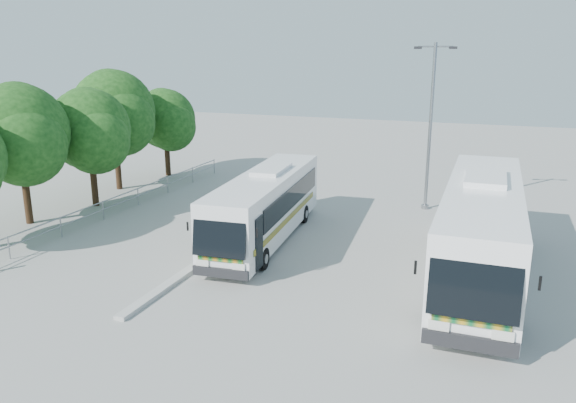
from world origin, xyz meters
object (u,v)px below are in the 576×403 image
at_px(coach_main, 266,205).
at_px(coach_adjacent, 481,229).
at_px(tree_far_b, 20,133).
at_px(tree_far_e, 166,119).
at_px(tree_far_d, 115,112).
at_px(lamppost, 431,120).
at_px(tree_far_c, 90,130).

height_order(coach_main, coach_adjacent, coach_adjacent).
distance_m(tree_far_b, tree_far_e, 12.13).
height_order(tree_far_d, coach_main, tree_far_d).
bearing_deg(tree_far_b, tree_far_d, 92.23).
relative_size(tree_far_e, lamppost, 0.67).
bearing_deg(coach_adjacent, tree_far_c, 170.25).
bearing_deg(lamppost, tree_far_b, -166.82).
bearing_deg(lamppost, coach_adjacent, -86.11).
relative_size(tree_far_b, lamppost, 0.79).
xyz_separation_m(tree_far_b, tree_far_e, (0.39, 12.10, -0.68)).
height_order(coach_adjacent, lamppost, lamppost).
distance_m(coach_main, lamppost, 10.49).
xyz_separation_m(tree_far_c, coach_main, (11.12, -2.03, -2.60)).
bearing_deg(lamppost, coach_main, -142.93).
xyz_separation_m(coach_main, lamppost, (6.13, 7.89, 3.20)).
bearing_deg(lamppost, tree_far_d, 171.59).
distance_m(tree_far_b, tree_far_c, 4.01).
bearing_deg(tree_far_d, tree_far_c, -72.17).
bearing_deg(tree_far_b, coach_adjacent, 1.70).
xyz_separation_m(tree_far_c, tree_far_e, (-0.51, 8.20, -0.37)).
height_order(tree_far_d, coach_adjacent, tree_far_d).
bearing_deg(tree_far_e, coach_adjacent, -28.76).
bearing_deg(coach_main, tree_far_b, -175.93).
bearing_deg(coach_adjacent, coach_main, 171.75).
bearing_deg(coach_main, coach_adjacent, -12.39).
relative_size(tree_far_d, lamppost, 0.83).
xyz_separation_m(tree_far_d, tree_far_e, (0.68, 4.50, -0.93)).
xyz_separation_m(tree_far_d, coach_adjacent, (21.58, -6.97, -2.84)).
height_order(tree_far_e, coach_main, tree_far_e).
bearing_deg(tree_far_e, tree_far_d, -98.63).
height_order(tree_far_d, lamppost, lamppost).
relative_size(tree_far_c, tree_far_e, 1.10).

